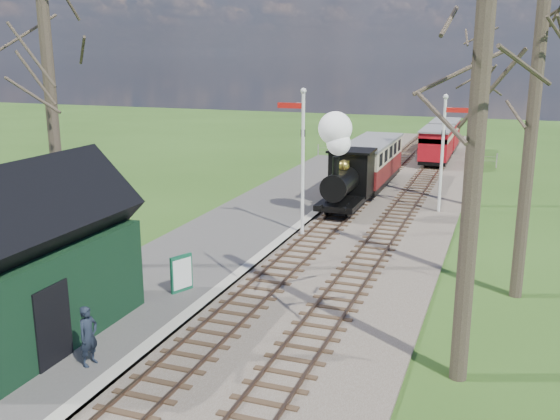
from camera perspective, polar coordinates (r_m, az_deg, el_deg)
The scene contains 18 objects.
distant_hills at distance 76.55m, azimuth 14.83°, elevation -4.42°, with size 114.40×48.00×22.02m.
ballast_bed at distance 31.63m, azimuth 8.88°, elevation 0.24°, with size 8.00×60.00×0.10m, color brown.
track_near at distance 31.88m, azimuth 6.59°, elevation 0.52°, with size 1.60×60.00×0.15m.
track_far at distance 31.40m, azimuth 11.20°, elevation 0.13°, with size 1.60×60.00×0.15m.
platform at distance 25.69m, azimuth -5.31°, elevation -2.80°, with size 5.00×44.00×0.20m, color #474442.
coping_strip at distance 24.83m, azimuth -0.49°, elevation -3.34°, with size 0.40×44.00×0.21m, color #B2AD9E.
station_shed at distance 17.51m, azimuth -22.06°, elevation -4.55°, with size 3.25×6.30×4.78m.
semaphore_near at distance 25.73m, azimuth 1.96°, elevation 5.33°, with size 1.22×0.24×6.22m.
semaphore_far at distance 30.58m, azimuth 14.79°, elevation 5.77°, with size 1.22×0.24×5.72m.
bare_trees at distance 19.31m, azimuth 2.47°, elevation 7.12°, with size 15.51×22.39×12.00m.
fence_line at distance 45.24m, azimuth 11.20°, elevation 4.96°, with size 12.60×0.08×1.00m.
locomotive at distance 29.86m, azimuth 5.93°, elevation 3.78°, with size 1.95×4.54×4.87m.
coach at distance 35.79m, azimuth 8.34°, elevation 4.46°, with size 2.27×7.79×2.39m.
red_carriage_a at distance 44.34m, azimuth 14.10°, elevation 5.79°, with size 1.96×4.86×2.07m.
red_carriage_b at distance 49.77m, azimuth 14.81°, elevation 6.62°, with size 1.96×4.86×2.07m.
sign_board at distance 20.07m, azimuth -8.99°, elevation -5.74°, with size 0.40×0.78×1.19m.
bench at distance 17.19m, azimuth -19.42°, elevation -10.82°, with size 0.66×1.35×0.74m.
person at distance 16.01m, azimuth -17.11°, elevation -10.94°, with size 0.55×0.36×1.51m, color black.
Camera 1 is at (7.13, -8.16, 7.57)m, focal length 40.00 mm.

